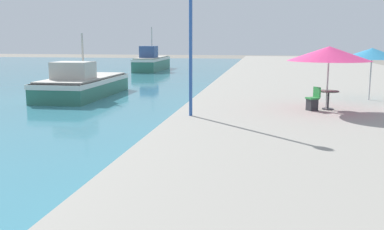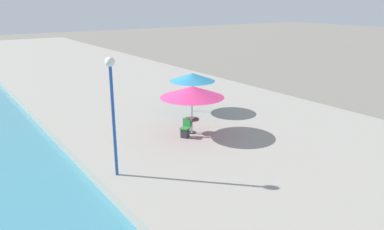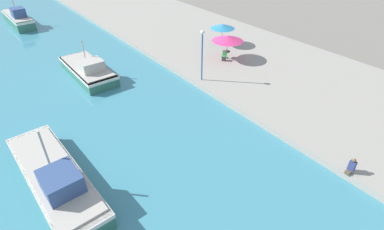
{
  "view_description": "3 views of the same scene",
  "coord_description": "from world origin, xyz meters",
  "px_view_note": "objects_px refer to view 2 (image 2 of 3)",
  "views": [
    {
      "loc": [
        3.33,
        7.69,
        3.22
      ],
      "look_at": [
        1.5,
        18.4,
        1.31
      ],
      "focal_mm": 40.0,
      "sensor_mm": 36.0,
      "label": 1
    },
    {
      "loc": [
        -4.42,
        10.28,
        6.95
      ],
      "look_at": [
        5.74,
        24.89,
        1.51
      ],
      "focal_mm": 35.0,
      "sensor_mm": 36.0,
      "label": 2
    },
    {
      "loc": [
        -14.71,
        3.93,
        13.06
      ],
      "look_at": [
        -4.0,
        18.0,
        1.11
      ],
      "focal_mm": 28.0,
      "sensor_mm": 36.0,
      "label": 3
    }
  ],
  "objects_px": {
    "cafe_umbrella_white": "(192,77)",
    "cafe_chair_left": "(185,131)",
    "cafe_table": "(191,123)",
    "lamppost": "(112,97)",
    "cafe_umbrella_pink": "(192,92)"
  },
  "relations": [
    {
      "from": "cafe_umbrella_pink",
      "to": "cafe_chair_left",
      "type": "xyz_separation_m",
      "value": [
        -0.54,
        -0.19,
        -1.87
      ]
    },
    {
      "from": "cafe_chair_left",
      "to": "lamppost",
      "type": "xyz_separation_m",
      "value": [
        -4.49,
        -1.95,
        2.77
      ]
    },
    {
      "from": "cafe_umbrella_pink",
      "to": "cafe_table",
      "type": "bearing_deg",
      "value": 64.79
    },
    {
      "from": "cafe_umbrella_white",
      "to": "cafe_chair_left",
      "type": "relative_size",
      "value": 3.0
    },
    {
      "from": "cafe_table",
      "to": "lamppost",
      "type": "xyz_separation_m",
      "value": [
        -5.11,
        -2.32,
        2.56
      ]
    },
    {
      "from": "cafe_table",
      "to": "lamppost",
      "type": "height_order",
      "value": "lamppost"
    },
    {
      "from": "cafe_chair_left",
      "to": "lamppost",
      "type": "height_order",
      "value": "lamppost"
    },
    {
      "from": "cafe_umbrella_white",
      "to": "cafe_chair_left",
      "type": "bearing_deg",
      "value": -129.18
    },
    {
      "from": "lamppost",
      "to": "cafe_chair_left",
      "type": "bearing_deg",
      "value": 23.49
    },
    {
      "from": "cafe_table",
      "to": "lamppost",
      "type": "relative_size",
      "value": 0.18
    },
    {
      "from": "cafe_umbrella_white",
      "to": "cafe_table",
      "type": "xyz_separation_m",
      "value": [
        -2.25,
        -3.16,
        -1.58
      ]
    },
    {
      "from": "cafe_umbrella_white",
      "to": "lamppost",
      "type": "xyz_separation_m",
      "value": [
        -7.36,
        -5.48,
        0.98
      ]
    },
    {
      "from": "cafe_umbrella_pink",
      "to": "lamppost",
      "type": "relative_size",
      "value": 0.7
    },
    {
      "from": "lamppost",
      "to": "cafe_umbrella_pink",
      "type": "bearing_deg",
      "value": 23.08
    },
    {
      "from": "cafe_umbrella_pink",
      "to": "cafe_umbrella_white",
      "type": "relative_size",
      "value": 1.16
    }
  ]
}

